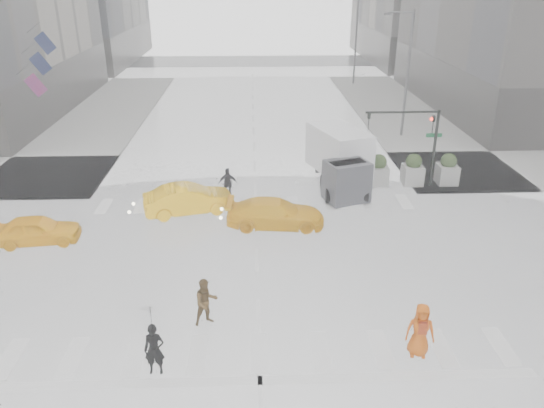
{
  "coord_description": "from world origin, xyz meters",
  "views": [
    {
      "loc": [
        -0.12,
        -19.83,
        11.37
      ],
      "look_at": [
        0.72,
        2.0,
        1.75
      ],
      "focal_mm": 35.0,
      "sensor_mm": 36.0,
      "label": 1
    }
  ],
  "objects_px": {
    "traffic_signal_pole": "(418,133)",
    "pedestrian_orange": "(420,330)",
    "pedestrian_brown": "(206,302)",
    "box_truck": "(341,158)",
    "taxi_front": "(37,230)",
    "taxi_mid": "(189,199)"
  },
  "relations": [
    {
      "from": "traffic_signal_pole",
      "to": "pedestrian_orange",
      "type": "distance_m",
      "value": 14.97
    },
    {
      "from": "traffic_signal_pole",
      "to": "pedestrian_brown",
      "type": "bearing_deg",
      "value": -131.15
    },
    {
      "from": "pedestrian_orange",
      "to": "taxi_front",
      "type": "relative_size",
      "value": 0.49
    },
    {
      "from": "pedestrian_orange",
      "to": "taxi_mid",
      "type": "height_order",
      "value": "pedestrian_orange"
    },
    {
      "from": "traffic_signal_pole",
      "to": "box_truck",
      "type": "distance_m",
      "value": 4.44
    },
    {
      "from": "taxi_front",
      "to": "taxi_mid",
      "type": "height_order",
      "value": "taxi_mid"
    },
    {
      "from": "taxi_front",
      "to": "box_truck",
      "type": "bearing_deg",
      "value": -73.12
    },
    {
      "from": "pedestrian_orange",
      "to": "taxi_mid",
      "type": "distance_m",
      "value": 14.13
    },
    {
      "from": "pedestrian_brown",
      "to": "box_truck",
      "type": "height_order",
      "value": "box_truck"
    },
    {
      "from": "taxi_mid",
      "to": "box_truck",
      "type": "bearing_deg",
      "value": -82.87
    },
    {
      "from": "traffic_signal_pole",
      "to": "box_truck",
      "type": "height_order",
      "value": "traffic_signal_pole"
    },
    {
      "from": "taxi_mid",
      "to": "traffic_signal_pole",
      "type": "bearing_deg",
      "value": -91.24
    },
    {
      "from": "taxi_mid",
      "to": "box_truck",
      "type": "distance_m",
      "value": 8.92
    },
    {
      "from": "box_truck",
      "to": "taxi_front",
      "type": "bearing_deg",
      "value": -175.92
    },
    {
      "from": "box_truck",
      "to": "taxi_mid",
      "type": "bearing_deg",
      "value": -177.17
    },
    {
      "from": "taxi_front",
      "to": "box_truck",
      "type": "relative_size",
      "value": 0.64
    },
    {
      "from": "taxi_front",
      "to": "taxi_mid",
      "type": "relative_size",
      "value": 0.84
    },
    {
      "from": "pedestrian_orange",
      "to": "taxi_front",
      "type": "bearing_deg",
      "value": 160.35
    },
    {
      "from": "pedestrian_brown",
      "to": "box_truck",
      "type": "relative_size",
      "value": 0.3
    },
    {
      "from": "pedestrian_orange",
      "to": "box_truck",
      "type": "height_order",
      "value": "box_truck"
    },
    {
      "from": "pedestrian_brown",
      "to": "taxi_front",
      "type": "xyz_separation_m",
      "value": [
        -8.12,
        6.37,
        -0.24
      ]
    },
    {
      "from": "pedestrian_brown",
      "to": "taxi_mid",
      "type": "xyz_separation_m",
      "value": [
        -1.58,
        9.38,
        -0.14
      ]
    }
  ]
}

